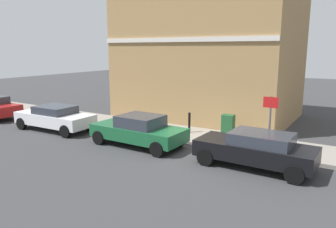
# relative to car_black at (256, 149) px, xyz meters

# --- Properties ---
(ground) EXTENTS (80.00, 80.00, 0.00)m
(ground) POSITION_rel_car_black_xyz_m (0.75, 2.31, -0.72)
(ground) COLOR #38383A
(sidewalk) EXTENTS (2.68, 30.00, 0.15)m
(sidewalk) POSITION_rel_car_black_xyz_m (2.61, 8.31, -0.64)
(sidewalk) COLOR gray
(sidewalk) RESTS_ON ground
(corner_building) EXTENTS (7.53, 10.17, 8.48)m
(corner_building) POSITION_rel_car_black_xyz_m (7.67, 5.39, 3.52)
(corner_building) COLOR #9E7A4C
(corner_building) RESTS_ON ground
(car_black) EXTENTS (1.89, 4.32, 1.34)m
(car_black) POSITION_rel_car_black_xyz_m (0.00, 0.00, 0.00)
(car_black) COLOR black
(car_black) RESTS_ON ground
(car_green) EXTENTS (2.00, 4.37, 1.40)m
(car_green) POSITION_rel_car_black_xyz_m (-0.00, 5.31, 0.00)
(car_green) COLOR #195933
(car_green) RESTS_ON ground
(car_white) EXTENTS (1.96, 4.49, 1.32)m
(car_white) POSITION_rel_car_black_xyz_m (-0.04, 10.85, -0.02)
(car_white) COLOR silver
(car_white) RESTS_ON ground
(utility_cabinet) EXTENTS (0.46, 0.61, 1.15)m
(utility_cabinet) POSITION_rel_car_black_xyz_m (2.66, 2.12, -0.04)
(utility_cabinet) COLOR #1E4C28
(utility_cabinet) RESTS_ON sidewalk
(bollard_near_cabinet) EXTENTS (0.14, 0.14, 1.04)m
(bollard_near_cabinet) POSITION_rel_car_black_xyz_m (2.76, 4.21, -0.01)
(bollard_near_cabinet) COLOR black
(bollard_near_cabinet) RESTS_ON sidewalk
(bollard_far_kerb) EXTENTS (0.14, 0.14, 1.04)m
(bollard_far_kerb) POSITION_rel_car_black_xyz_m (1.52, 6.01, -0.01)
(bollard_far_kerb) COLOR black
(bollard_far_kerb) RESTS_ON sidewalk
(street_sign) EXTENTS (0.08, 0.60, 2.30)m
(street_sign) POSITION_rel_car_black_xyz_m (1.71, -0.01, 0.94)
(street_sign) COLOR #59595B
(street_sign) RESTS_ON sidewalk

